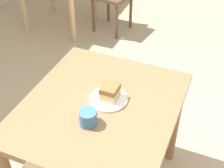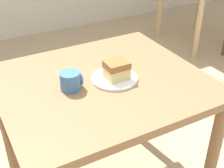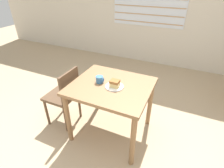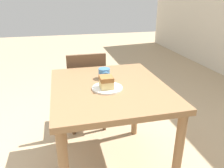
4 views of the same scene
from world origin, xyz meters
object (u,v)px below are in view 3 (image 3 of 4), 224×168
dining_table_near (111,93)px  plate (114,87)px  cake_slice (115,83)px  coffee_mug (100,79)px  chair_near_window (64,95)px

dining_table_near → plate: 0.13m
cake_slice → coffee_mug: (-0.21, 0.03, -0.01)m
dining_table_near → cake_slice: (0.06, -0.03, 0.17)m
dining_table_near → chair_near_window: (-0.67, -0.10, -0.16)m
chair_near_window → coffee_mug: size_ratio=8.79×
cake_slice → chair_near_window: bearing=-175.1°
chair_near_window → cake_slice: size_ratio=8.37×
dining_table_near → plate: bearing=-26.2°
plate → coffee_mug: coffee_mug is taller
chair_near_window → coffee_mug: chair_near_window is taller
coffee_mug → chair_near_window: bearing=-169.9°
chair_near_window → coffee_mug: bearing=100.1°
dining_table_near → coffee_mug: coffee_mug is taller
dining_table_near → cake_slice: bearing=-29.7°
plate → cake_slice: size_ratio=2.09×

